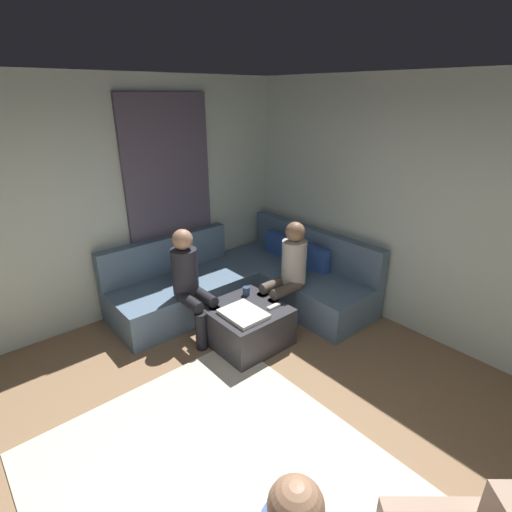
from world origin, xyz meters
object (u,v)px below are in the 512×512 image
(game_remote, at_px, (274,306))
(person_on_couch_side, at_px, (190,280))
(ottoman, at_px, (247,325))
(person_on_couch_back, at_px, (288,270))
(coffee_mug, at_px, (246,291))
(sectional_couch, at_px, (248,282))

(game_remote, bearing_deg, person_on_couch_side, -141.22)
(ottoman, bearing_deg, person_on_couch_side, -146.63)
(ottoman, xyz_separation_m, game_remote, (0.18, 0.22, 0.22))
(person_on_couch_side, bearing_deg, game_remote, 128.78)
(ottoman, distance_m, game_remote, 0.36)
(person_on_couch_back, bearing_deg, person_on_couch_side, 62.81)
(coffee_mug, distance_m, game_remote, 0.40)
(coffee_mug, bearing_deg, person_on_couch_side, -119.88)
(game_remote, bearing_deg, ottoman, -129.29)
(ottoman, relative_size, game_remote, 5.07)
(sectional_couch, height_order, game_remote, sectional_couch)
(coffee_mug, height_order, game_remote, coffee_mug)
(sectional_couch, relative_size, person_on_couch_back, 2.12)
(sectional_couch, xyz_separation_m, ottoman, (0.67, -0.57, -0.07))
(ottoman, distance_m, person_on_couch_side, 0.77)
(sectional_couch, bearing_deg, game_remote, -22.32)
(person_on_couch_side, bearing_deg, sectional_couch, -170.79)
(ottoman, height_order, game_remote, game_remote)
(coffee_mug, xyz_separation_m, person_on_couch_side, (-0.30, -0.52, 0.19))
(coffee_mug, relative_size, person_on_couch_back, 0.08)
(game_remote, height_order, person_on_couch_back, person_on_couch_back)
(ottoman, distance_m, coffee_mug, 0.38)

